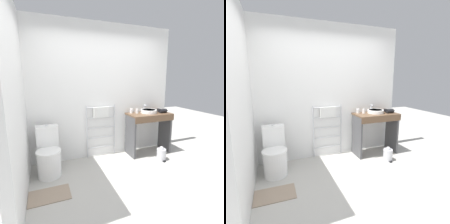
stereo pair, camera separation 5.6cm
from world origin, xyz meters
TOP-DOWN VIEW (x-y plane):
  - ground_plane at (0.00, 0.00)m, footprint 12.00×12.00m
  - wall_back at (0.00, 1.49)m, footprint 3.09×0.12m
  - wall_side at (-1.48, 0.72)m, footprint 0.12×2.13m
  - toilet at (-1.11, 1.03)m, footprint 0.40×0.56m
  - towel_radiator at (-0.05, 1.39)m, footprint 0.62×0.06m
  - vanity_counter at (0.94, 1.16)m, footprint 0.91×0.49m
  - sink_basin at (0.96, 1.20)m, footprint 0.34×0.34m
  - faucet at (0.96, 1.37)m, footprint 0.02×0.10m
  - cup_near_wall at (0.60, 1.33)m, footprint 0.07×0.07m
  - cup_near_edge at (0.71, 1.26)m, footprint 0.06×0.06m
  - hair_dryer at (1.25, 1.11)m, footprint 0.21×0.18m
  - trash_bin at (0.99, 0.76)m, footprint 0.18×0.22m
  - bath_mat at (-1.14, 0.42)m, footprint 0.56×0.36m

SIDE VIEW (x-z plane):
  - ground_plane at x=0.00m, z-range 0.00..0.00m
  - bath_mat at x=-1.14m, z-range 0.00..0.01m
  - trash_bin at x=0.99m, z-range -0.02..0.27m
  - toilet at x=-1.11m, z-range -0.07..0.74m
  - vanity_counter at x=0.94m, z-range 0.15..1.03m
  - towel_radiator at x=-0.05m, z-range 0.22..1.30m
  - sink_basin at x=0.96m, z-range 0.89..0.96m
  - hair_dryer at x=1.25m, z-range 0.88..0.97m
  - cup_near_wall at x=0.60m, z-range 0.88..0.98m
  - cup_near_edge at x=0.71m, z-range 0.88..0.98m
  - faucet at x=0.96m, z-range 0.91..1.06m
  - wall_back at x=0.00m, z-range 0.00..2.67m
  - wall_side at x=-1.48m, z-range 0.00..2.67m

